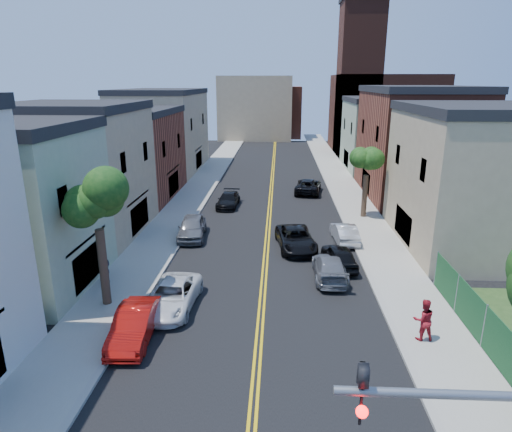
# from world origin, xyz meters

# --- Properties ---
(sidewalk_left) EXTENTS (3.20, 100.00, 0.15)m
(sidewalk_left) POSITION_xyz_m (-7.90, 40.00, 0.07)
(sidewalk_left) COLOR gray
(sidewalk_left) RESTS_ON ground
(sidewalk_right) EXTENTS (3.20, 100.00, 0.15)m
(sidewalk_right) POSITION_xyz_m (7.90, 40.00, 0.07)
(sidewalk_right) COLOR gray
(sidewalk_right) RESTS_ON ground
(curb_left) EXTENTS (0.30, 100.00, 0.15)m
(curb_left) POSITION_xyz_m (-6.15, 40.00, 0.07)
(curb_left) COLOR gray
(curb_left) RESTS_ON ground
(curb_right) EXTENTS (0.30, 100.00, 0.15)m
(curb_right) POSITION_xyz_m (6.15, 40.00, 0.07)
(curb_right) COLOR gray
(curb_right) RESTS_ON ground
(bldg_left_palegrn) EXTENTS (9.00, 8.00, 8.50)m
(bldg_left_palegrn) POSITION_xyz_m (-14.00, 16.00, 4.25)
(bldg_left_palegrn) COLOR gray
(bldg_left_palegrn) RESTS_ON ground
(bldg_left_tan_near) EXTENTS (9.00, 10.00, 9.00)m
(bldg_left_tan_near) POSITION_xyz_m (-14.00, 25.00, 4.50)
(bldg_left_tan_near) COLOR #998466
(bldg_left_tan_near) RESTS_ON ground
(bldg_left_brick) EXTENTS (9.00, 12.00, 8.00)m
(bldg_left_brick) POSITION_xyz_m (-14.00, 36.00, 4.00)
(bldg_left_brick) COLOR brown
(bldg_left_brick) RESTS_ON ground
(bldg_left_tan_far) EXTENTS (9.00, 16.00, 9.50)m
(bldg_left_tan_far) POSITION_xyz_m (-14.00, 50.00, 4.75)
(bldg_left_tan_far) COLOR #998466
(bldg_left_tan_far) RESTS_ON ground
(bldg_right_tan) EXTENTS (9.00, 12.00, 9.00)m
(bldg_right_tan) POSITION_xyz_m (14.00, 24.00, 4.50)
(bldg_right_tan) COLOR #998466
(bldg_right_tan) RESTS_ON ground
(bldg_right_brick) EXTENTS (9.00, 14.00, 10.00)m
(bldg_right_brick) POSITION_xyz_m (14.00, 38.00, 5.00)
(bldg_right_brick) COLOR brown
(bldg_right_brick) RESTS_ON ground
(bldg_right_palegrn) EXTENTS (9.00, 12.00, 8.50)m
(bldg_right_palegrn) POSITION_xyz_m (14.00, 52.00, 4.25)
(bldg_right_palegrn) COLOR gray
(bldg_right_palegrn) RESTS_ON ground
(church) EXTENTS (16.20, 14.20, 22.60)m
(church) POSITION_xyz_m (16.33, 67.07, 7.24)
(church) COLOR #4C2319
(church) RESTS_ON ground
(backdrop_left) EXTENTS (14.00, 8.00, 12.00)m
(backdrop_left) POSITION_xyz_m (-4.00, 82.00, 6.00)
(backdrop_left) COLOR #998466
(backdrop_left) RESTS_ON ground
(backdrop_center) EXTENTS (10.00, 8.00, 10.00)m
(backdrop_center) POSITION_xyz_m (0.00, 86.00, 5.00)
(backdrop_center) COLOR brown
(backdrop_center) RESTS_ON ground
(fence_right) EXTENTS (0.04, 15.00, 1.90)m
(fence_right) POSITION_xyz_m (9.50, 9.50, 1.10)
(fence_right) COLOR #143F1E
(fence_right) RESTS_ON sidewalk_right
(tree_left_mid) EXTENTS (5.20, 5.20, 9.29)m
(tree_left_mid) POSITION_xyz_m (-7.88, 14.01, 6.58)
(tree_left_mid) COLOR #332419
(tree_left_mid) RESTS_ON sidewalk_left
(tree_right_far) EXTENTS (4.40, 4.40, 8.03)m
(tree_right_far) POSITION_xyz_m (7.92, 30.01, 5.76)
(tree_right_far) COLOR #332419
(tree_right_far) RESTS_ON sidewalk_right
(red_sedan) EXTENTS (1.78, 4.46, 1.44)m
(red_sedan) POSITION_xyz_m (-5.50, 11.02, 0.72)
(red_sedan) COLOR #AE100B
(red_sedan) RESTS_ON ground
(white_pickup) EXTENTS (2.49, 4.99, 1.36)m
(white_pickup) POSITION_xyz_m (-4.50, 13.91, 0.68)
(white_pickup) COLOR silver
(white_pickup) RESTS_ON ground
(grey_car_left) EXTENTS (2.25, 4.81, 1.59)m
(grey_car_left) POSITION_xyz_m (-5.50, 24.40, 0.80)
(grey_car_left) COLOR #57585E
(grey_car_left) RESTS_ON ground
(black_car_left) EXTENTS (2.01, 4.47, 1.27)m
(black_car_left) POSITION_xyz_m (-3.80, 32.88, 0.64)
(black_car_left) COLOR black
(black_car_left) RESTS_ON ground
(grey_car_right) EXTENTS (1.89, 4.60, 1.33)m
(grey_car_right) POSITION_xyz_m (3.80, 17.92, 0.67)
(grey_car_right) COLOR slate
(grey_car_right) RESTS_ON ground
(black_car_right) EXTENTS (2.11, 4.27, 1.40)m
(black_car_right) POSITION_xyz_m (4.56, 19.62, 0.70)
(black_car_right) COLOR black
(black_car_right) RESTS_ON ground
(silver_car_right) EXTENTS (1.71, 4.16, 1.34)m
(silver_car_right) POSITION_xyz_m (5.50, 24.13, 0.67)
(silver_car_right) COLOR #B1B3B9
(silver_car_right) RESTS_ON ground
(dark_car_right_far) EXTENTS (3.13, 5.54, 1.46)m
(dark_car_right_far) POSITION_xyz_m (3.80, 38.54, 0.73)
(dark_car_right_far) COLOR black
(dark_car_right_far) RESTS_ON ground
(black_suv_lane) EXTENTS (3.02, 5.38, 1.42)m
(black_suv_lane) POSITION_xyz_m (1.99, 22.59, 0.71)
(black_suv_lane) COLOR black
(black_suv_lane) RESTS_ON ground
(pedestrian_left) EXTENTS (0.60, 0.75, 1.79)m
(pedestrian_left) POSITION_xyz_m (-8.83, 16.35, 1.04)
(pedestrian_left) COLOR #25242C
(pedestrian_left) RESTS_ON sidewalk_left
(pedestrian_right) EXTENTS (0.98, 0.79, 1.91)m
(pedestrian_right) POSITION_xyz_m (7.14, 11.47, 1.10)
(pedestrian_right) COLOR maroon
(pedestrian_right) RESTS_ON sidewalk_right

